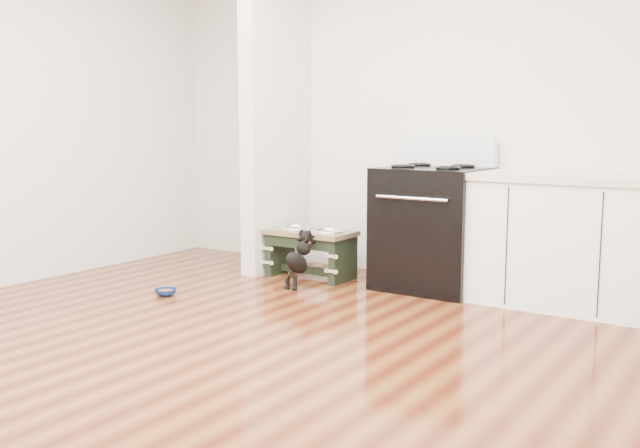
{
  "coord_description": "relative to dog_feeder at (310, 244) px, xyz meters",
  "views": [
    {
      "loc": [
        2.53,
        -2.72,
        1.24
      ],
      "look_at": [
        -0.35,
        1.53,
        0.52
      ],
      "focal_mm": 40.0,
      "sensor_mm": 36.0,
      "label": 1
    }
  ],
  "objects": [
    {
      "name": "ground",
      "position": [
        0.73,
        -1.95,
        -0.28
      ],
      "size": [
        5.0,
        5.0,
        0.0
      ],
      "primitive_type": "plane",
      "color": "#461A0C",
      "rests_on": "ground"
    },
    {
      "name": "room_shell",
      "position": [
        0.73,
        -1.95,
        1.34
      ],
      "size": [
        5.0,
        5.0,
        5.0
      ],
      "color": "silver",
      "rests_on": "ground"
    },
    {
      "name": "partition_wall",
      "position": [
        -0.45,
        0.15,
        1.07
      ],
      "size": [
        0.15,
        0.8,
        2.7
      ],
      "primitive_type": "cube",
      "color": "silver",
      "rests_on": "ground"
    },
    {
      "name": "oven_range",
      "position": [
        0.98,
        0.21,
        0.2
      ],
      "size": [
        0.76,
        0.69,
        1.14
      ],
      "color": "black",
      "rests_on": "ground"
    },
    {
      "name": "cabinet_run",
      "position": [
        1.96,
        0.22,
        0.17
      ],
      "size": [
        1.24,
        0.64,
        0.91
      ],
      "color": "white",
      "rests_on": "ground"
    },
    {
      "name": "dog_feeder",
      "position": [
        0.0,
        0.0,
        0.0
      ],
      "size": [
        0.71,
        0.38,
        0.41
      ],
      "color": "black",
      "rests_on": "ground"
    },
    {
      "name": "puppy",
      "position": [
        0.13,
        -0.33,
        -0.04
      ],
      "size": [
        0.12,
        0.37,
        0.43
      ],
      "color": "black",
      "rests_on": "ground"
    },
    {
      "name": "floor_bowl",
      "position": [
        -0.52,
        -1.1,
        -0.25
      ],
      "size": [
        0.17,
        0.17,
        0.05
      ],
      "rotation": [
        0.0,
        0.0,
        -0.09
      ],
      "color": "navy",
      "rests_on": "ground"
    }
  ]
}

